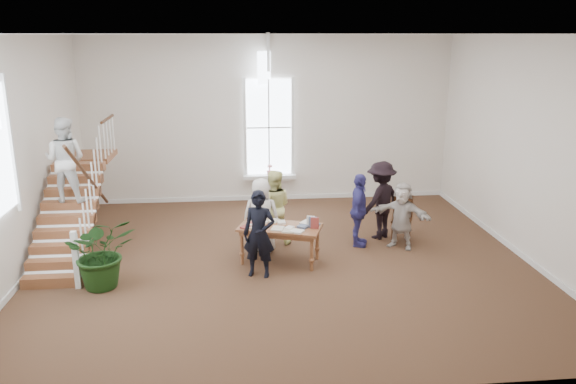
{
  "coord_description": "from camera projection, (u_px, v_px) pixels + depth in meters",
  "views": [
    {
      "loc": [
        -0.93,
        -10.73,
        4.49
      ],
      "look_at": [
        0.14,
        0.4,
        1.35
      ],
      "focal_mm": 35.0,
      "sensor_mm": 36.0,
      "label": 1
    }
  ],
  "objects": [
    {
      "name": "library_table",
      "position": [
        279.0,
        230.0,
        11.34
      ],
      "size": [
        1.8,
        1.29,
        0.83
      ],
      "rotation": [
        0.0,
        0.0,
        -0.33
      ],
      "color": "brown",
      "rests_on": "ground"
    },
    {
      "name": "elderly_woman",
      "position": [
        261.0,
        216.0,
        11.85
      ],
      "size": [
        0.83,
        0.58,
        1.61
      ],
      "primitive_type": "imported",
      "rotation": [
        0.0,
        0.0,
        3.06
      ],
      "color": "silver",
      "rests_on": "ground"
    },
    {
      "name": "floor_plant",
      "position": [
        102.0,
        252.0,
        10.2
      ],
      "size": [
        1.48,
        1.38,
        1.36
      ],
      "primitive_type": "imported",
      "rotation": [
        0.0,
        0.0,
        0.3
      ],
      "color": "#153310",
      "rests_on": "ground"
    },
    {
      "name": "person_yellow",
      "position": [
        274.0,
        207.0,
        12.34
      ],
      "size": [
        0.88,
        0.72,
        1.66
      ],
      "primitive_type": "imported",
      "rotation": [
        0.0,
        0.0,
        3.03
      ],
      "color": "#EEEC95",
      "rests_on": "ground"
    },
    {
      "name": "police_officer",
      "position": [
        259.0,
        234.0,
        10.63
      ],
      "size": [
        0.71,
        0.56,
        1.69
      ],
      "primitive_type": "imported",
      "rotation": [
        0.0,
        0.0,
        -0.28
      ],
      "color": "black",
      "rests_on": "ground"
    },
    {
      "name": "side_chair",
      "position": [
        402.0,
        215.0,
        12.67
      ],
      "size": [
        0.57,
        0.57,
        1.01
      ],
      "rotation": [
        0.0,
        0.0,
        -0.4
      ],
      "color": "#371C0F",
      "rests_on": "ground"
    },
    {
      "name": "staircase",
      "position": [
        69.0,
        180.0,
        11.46
      ],
      "size": [
        1.1,
        4.1,
        2.92
      ],
      "color": "brown",
      "rests_on": "ground"
    },
    {
      "name": "ground",
      "position": [
        283.0,
        260.0,
        11.58
      ],
      "size": [
        10.0,
        10.0,
        0.0
      ],
      "primitive_type": "plane",
      "color": "#48311C",
      "rests_on": "ground"
    },
    {
      "name": "woman_cluster_c",
      "position": [
        402.0,
        215.0,
        12.1
      ],
      "size": [
        1.36,
        1.14,
        1.46
      ],
      "primitive_type": "imported",
      "rotation": [
        0.0,
        0.0,
        5.67
      ],
      "color": "beige",
      "rests_on": "ground"
    },
    {
      "name": "woman_cluster_b",
      "position": [
        381.0,
        200.0,
        12.65
      ],
      "size": [
        1.32,
        1.22,
        1.78
      ],
      "primitive_type": "imported",
      "rotation": [
        0.0,
        0.0,
        3.78
      ],
      "color": "black",
      "rests_on": "ground"
    },
    {
      "name": "room_shell",
      "position": [
        270.0,
        186.0,
        15.68
      ],
      "size": [
        10.49,
        10.0,
        10.0
      ],
      "color": "silver",
      "rests_on": "ground"
    },
    {
      "name": "woman_cluster_a",
      "position": [
        359.0,
        210.0,
        12.19
      ],
      "size": [
        0.66,
        1.02,
        1.62
      ],
      "primitive_type": "imported",
      "rotation": [
        0.0,
        0.0,
        1.27
      ],
      "color": "navy",
      "rests_on": "ground"
    }
  ]
}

